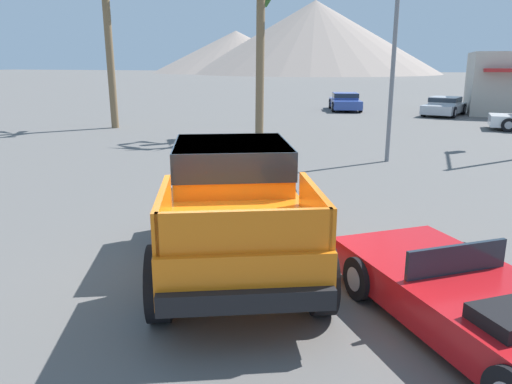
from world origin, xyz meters
The scene contains 9 objects.
ground_plane centered at (0.00, 0.00, 0.00)m, with size 320.00×320.00×0.00m, color #5B5956.
orange_pickup_truck centered at (0.12, -0.04, 1.10)m, with size 3.83×5.32×1.90m.
red_convertible_car centered at (3.74, -1.25, 0.40)m, with size 4.01×4.49×1.01m.
parked_car_blue centered at (-2.43, 27.07, 0.60)m, with size 2.86×4.58×1.16m.
parked_car_silver centered at (3.85, 25.68, 0.58)m, with size 2.78×4.43×1.12m.
street_lamp_post centered at (1.78, 9.61, 4.85)m, with size 0.90×0.24×8.13m.
palm_tree_tall centered at (-4.00, 13.72, 5.36)m, with size 2.84×2.86×7.12m.
palm_tree_short centered at (-11.73, 14.20, 5.65)m, with size 3.02×2.75×7.53m.
distant_mountain_range centered at (-13.14, 127.76, 9.01)m, with size 149.58×73.31×20.38m.
Camera 1 is at (2.95, -7.16, 3.21)m, focal length 35.00 mm.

